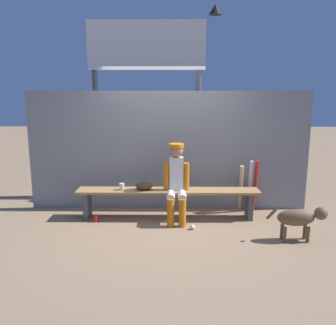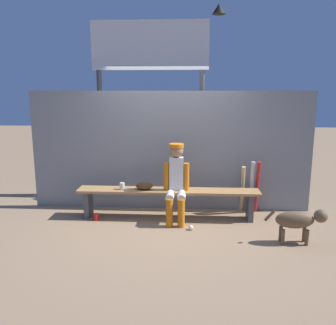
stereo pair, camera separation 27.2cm
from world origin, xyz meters
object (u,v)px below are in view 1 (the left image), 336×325
at_px(dugout_bench, 168,195).
at_px(dog, 300,218).
at_px(cup_on_ground, 96,218).
at_px(baseball, 192,227).
at_px(bat_wood_natural, 241,188).
at_px(baseball_glove, 144,186).
at_px(scoreboard, 150,65).
at_px(bat_aluminum_silver, 250,186).
at_px(cup_on_bench, 122,187).
at_px(player_seated, 176,180).
at_px(bat_aluminum_red, 255,186).

xyz_separation_m(dugout_bench, dog, (1.84, -0.88, -0.05)).
bearing_deg(cup_on_ground, baseball, -11.41).
bearing_deg(dugout_bench, bat_wood_natural, 17.30).
xyz_separation_m(bat_wood_natural, cup_on_ground, (-2.41, -0.58, -0.35)).
relative_size(baseball_glove, scoreboard, 0.08).
bearing_deg(bat_aluminum_silver, baseball, -141.55).
distance_m(baseball, cup_on_bench, 1.31).
xyz_separation_m(player_seated, baseball_glove, (-0.52, 0.11, -0.13)).
distance_m(cup_on_bench, scoreboard, 2.42).
height_order(player_seated, cup_on_bench, player_seated).
distance_m(dugout_bench, baseball_glove, 0.42).
bearing_deg(cup_on_bench, cup_on_ground, -158.77).
xyz_separation_m(cup_on_ground, dog, (2.99, -0.69, 0.28)).
relative_size(bat_aluminum_red, cup_on_bench, 8.31).
height_order(player_seated, bat_wood_natural, player_seated).
height_order(bat_aluminum_silver, scoreboard, scoreboard).
bearing_deg(bat_aluminum_red, player_seated, -161.64).
bearing_deg(bat_wood_natural, baseball_glove, -166.60).
height_order(bat_aluminum_red, cup_on_ground, bat_aluminum_red).
height_order(bat_aluminum_red, cup_on_bench, bat_aluminum_red).
bearing_deg(player_seated, dugout_bench, 140.67).
bearing_deg(dog, scoreboard, 135.39).
height_order(bat_wood_natural, dog, bat_wood_natural).
bearing_deg(scoreboard, dugout_bench, -74.52).
distance_m(baseball_glove, cup_on_bench, 0.36).
bearing_deg(baseball_glove, player_seated, -11.97).
relative_size(cup_on_ground, dog, 0.13).
bearing_deg(cup_on_ground, scoreboard, 61.60).
distance_m(bat_aluminum_silver, dog, 1.28).
relative_size(baseball_glove, baseball, 3.78).
bearing_deg(bat_wood_natural, bat_aluminum_red, -12.48).
bearing_deg(cup_on_bench, player_seated, -5.40).
relative_size(dugout_bench, bat_aluminum_silver, 3.25).
distance_m(bat_wood_natural, baseball, 1.30).
relative_size(bat_aluminum_silver, dog, 1.08).
bearing_deg(player_seated, scoreboard, 109.38).
height_order(bat_aluminum_red, dog, bat_aluminum_red).
relative_size(dugout_bench, baseball_glove, 10.54).
bearing_deg(bat_wood_natural, scoreboard, 150.99).
bearing_deg(player_seated, bat_wood_natural, 24.12).
bearing_deg(cup_on_bench, baseball_glove, 4.38).
bearing_deg(player_seated, dog, -24.27).
distance_m(bat_aluminum_silver, scoreboard, 2.89).
height_order(bat_aluminum_silver, baseball, bat_aluminum_silver).
bearing_deg(dog, bat_aluminum_red, 105.86).
relative_size(player_seated, dog, 1.47).
height_order(dugout_bench, scoreboard, scoreboard).
bearing_deg(bat_aluminum_silver, scoreboard, 151.15).
relative_size(dugout_bench, scoreboard, 0.83).
distance_m(baseball_glove, baseball, 1.04).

